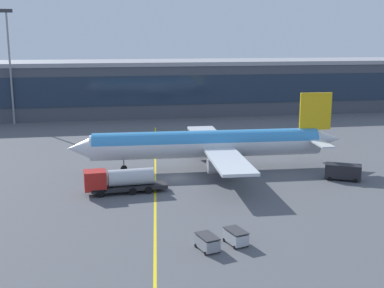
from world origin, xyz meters
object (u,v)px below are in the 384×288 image
object	(u,v)px
baggage_cart_0	(207,242)
baggage_cart_1	(236,237)
main_airliner	(209,144)
crew_van	(342,171)
fuel_tanker	(120,180)

from	to	relation	value
baggage_cart_0	baggage_cart_1	distance (m)	3.20
main_airliner	crew_van	world-z (taller)	main_airliner
main_airliner	baggage_cart_0	xyz separation A→B (m)	(-6.50, -29.83, -3.22)
fuel_tanker	baggage_cart_1	world-z (taller)	fuel_tanker
crew_van	baggage_cart_0	xyz separation A→B (m)	(-24.20, -20.33, -0.53)
fuel_tanker	baggage_cart_1	distance (m)	21.65
crew_van	baggage_cart_1	xyz separation A→B (m)	(-21.12, -19.46, -0.53)
main_airliner	baggage_cart_0	distance (m)	30.70
baggage_cart_1	fuel_tanker	bearing A→B (deg)	119.56
crew_van	baggage_cart_1	world-z (taller)	crew_van
main_airliner	fuel_tanker	xyz separation A→B (m)	(-14.08, -10.15, -2.26)
main_airliner	baggage_cart_0	size ratio (longest dim) A/B	14.52
baggage_cart_0	fuel_tanker	bearing A→B (deg)	111.08
main_airliner	fuel_tanker	bearing A→B (deg)	-144.23
fuel_tanker	crew_van	xyz separation A→B (m)	(31.79, 0.65, -0.43)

